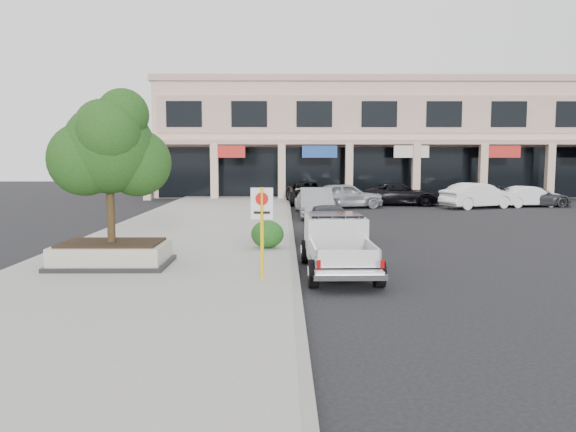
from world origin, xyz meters
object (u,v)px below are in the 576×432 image
object	(u,v)px
curb_car_d	(308,193)
lot_car_a	(345,195)
lot_car_c	(534,196)
lot_car_e	(491,195)
planter	(112,254)
curb_car_a	(329,222)
pickup_truck	(338,245)
no_parking_sign	(262,220)
planter_tree	(115,149)
curb_car_c	(313,201)
lot_car_f	(529,197)
lot_car_d	(401,194)
lot_car_b	(478,196)
curb_car_b	(316,203)

from	to	relation	value
curb_car_d	lot_car_a	world-z (taller)	lot_car_a
lot_car_c	lot_car_e	xyz separation A→B (m)	(-2.31, 1.28, 0.03)
planter	curb_car_a	world-z (taller)	curb_car_a
planter	pickup_truck	bearing A→B (deg)	-4.01
no_parking_sign	planter_tree	bearing A→B (deg)	154.39
curb_car_c	lot_car_f	xyz separation A→B (m)	(14.11, 3.80, -0.01)
planter	lot_car_a	size ratio (longest dim) A/B	0.68
lot_car_a	no_parking_sign	bearing A→B (deg)	153.27
lot_car_d	lot_car_b	bearing A→B (deg)	-111.60
pickup_truck	lot_car_c	xyz separation A→B (m)	(14.73, 20.96, -0.12)
curb_car_a	curb_car_c	size ratio (longest dim) A/B	0.90
pickup_truck	curb_car_b	distance (m)	14.42
planter	pickup_truck	distance (m)	6.35
planter_tree	curb_car_d	size ratio (longest dim) A/B	0.72
curb_car_b	lot_car_f	size ratio (longest dim) A/B	1.18
curb_car_b	curb_car_d	size ratio (longest dim) A/B	0.85
no_parking_sign	pickup_truck	distance (m)	2.61
planter	curb_car_a	bearing A→B (deg)	40.78
lot_car_a	lot_car_b	xyz separation A→B (m)	(8.30, -0.13, -0.01)
curb_car_c	planter	bearing A→B (deg)	-116.15
no_parking_sign	lot_car_c	xyz separation A→B (m)	(16.77, 22.35, -0.97)
curb_car_b	curb_car_c	xyz separation A→B (m)	(-0.02, 2.51, -0.11)
curb_car_a	curb_car_d	bearing A→B (deg)	90.55
planter	lot_car_f	bearing A→B (deg)	44.52
curb_car_c	lot_car_c	bearing A→B (deg)	10.92
lot_car_c	lot_car_d	world-z (taller)	lot_car_d
no_parking_sign	lot_car_f	size ratio (longest dim) A/B	0.57
curb_car_a	lot_car_d	xyz separation A→B (m)	(6.04, 15.85, 0.02)
lot_car_f	lot_car_e	bearing A→B (deg)	39.97
no_parking_sign	lot_car_e	distance (m)	27.72
lot_car_c	lot_car_e	bearing A→B (deg)	60.63
curb_car_c	lot_car_c	xyz separation A→B (m)	(14.53, 4.02, -0.01)
curb_car_a	curb_car_c	distance (m)	10.83
planter_tree	curb_car_d	xyz separation A→B (m)	(6.31, 22.11, -2.64)
planter_tree	lot_car_b	distance (m)	25.60
lot_car_c	pickup_truck	bearing A→B (deg)	144.52
lot_car_c	lot_car_f	distance (m)	0.48
curb_car_b	lot_car_d	world-z (taller)	curb_car_b
curb_car_a	curb_car_c	bearing A→B (deg)	90.33
lot_car_c	lot_car_d	size ratio (longest dim) A/B	0.88
curb_car_b	no_parking_sign	bearing A→B (deg)	-96.98
lot_car_d	lot_car_c	bearing A→B (deg)	-90.96
planter_tree	lot_car_c	world-z (taller)	planter_tree
pickup_truck	lot_car_f	world-z (taller)	pickup_truck
planter_tree	pickup_truck	xyz separation A→B (m)	(6.20, -0.60, -2.63)
curb_car_a	lot_car_d	bearing A→B (deg)	69.26
curb_car_a	planter	bearing A→B (deg)	-139.12
lot_car_b	lot_car_f	xyz separation A→B (m)	(3.66, 1.04, -0.13)
pickup_truck	curb_car_d	xyz separation A→B (m)	(0.11, 22.70, -0.01)
curb_car_a	lot_car_e	world-z (taller)	curb_car_a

